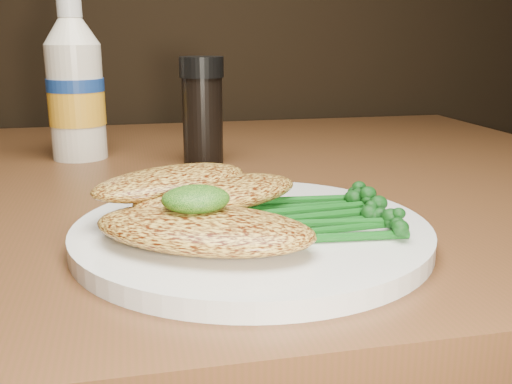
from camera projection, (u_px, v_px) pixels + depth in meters
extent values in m
cylinder|color=white|center=(252.00, 232.00, 0.45)|extent=(0.27, 0.27, 0.01)
ellipsoid|color=gold|center=(203.00, 229.00, 0.40)|extent=(0.18, 0.15, 0.02)
ellipsoid|color=gold|center=(218.00, 193.00, 0.46)|extent=(0.16, 0.12, 0.02)
ellipsoid|color=gold|center=(172.00, 182.00, 0.47)|extent=(0.15, 0.13, 0.02)
ellipsoid|color=#083509|center=(196.00, 199.00, 0.40)|extent=(0.05, 0.04, 0.02)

